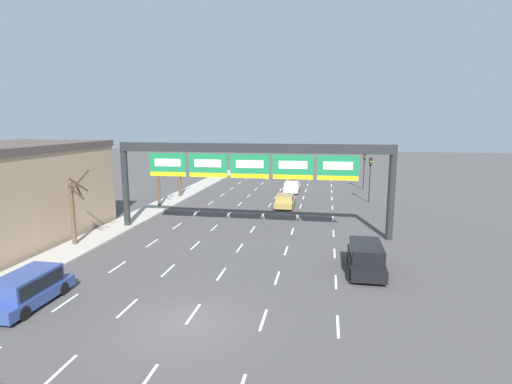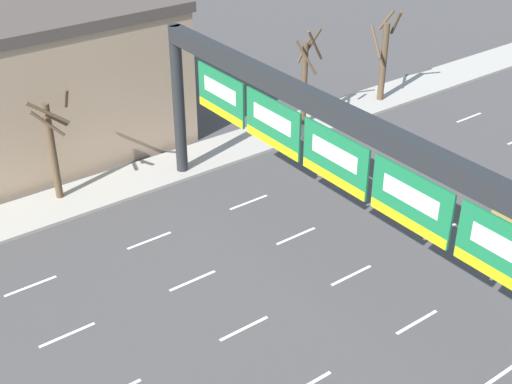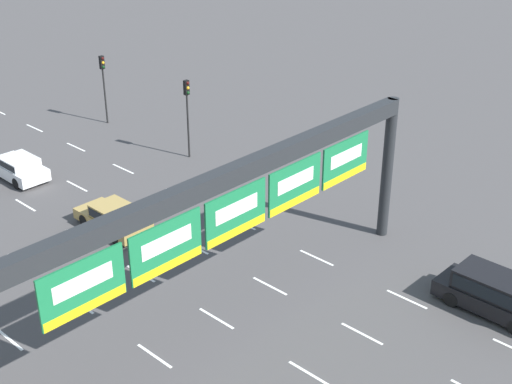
{
  "view_description": "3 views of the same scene",
  "coord_description": "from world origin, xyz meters",
  "px_view_note": "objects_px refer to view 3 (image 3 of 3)",
  "views": [
    {
      "loc": [
        5.92,
        -15.5,
        8.79
      ],
      "look_at": [
        0.12,
        16.89,
        3.02
      ],
      "focal_mm": 28.0,
      "sensor_mm": 36.0,
      "label": 1
    },
    {
      "loc": [
        15.16,
        0.27,
        16.44
      ],
      "look_at": [
        -3.54,
        14.13,
        2.65
      ],
      "focal_mm": 50.0,
      "sensor_mm": 36.0,
      "label": 2
    },
    {
      "loc": [
        -16.48,
        -1.78,
        17.73
      ],
      "look_at": [
        3.63,
        17.15,
        4.17
      ],
      "focal_mm": 50.0,
      "sensor_mm": 36.0,
      "label": 3
    }
  ],
  "objects_px": {
    "traffic_light_mid_block": "(103,76)",
    "suv_black": "(495,292)",
    "traffic_light_near_gantry": "(187,103)",
    "sign_gantry": "(230,203)",
    "car_gold": "(114,217)",
    "car_white": "(18,167)"
  },
  "relations": [
    {
      "from": "sign_gantry",
      "to": "suv_black",
      "type": "bearing_deg",
      "value": -40.38
    },
    {
      "from": "traffic_light_near_gantry",
      "to": "car_gold",
      "type": "bearing_deg",
      "value": -154.66
    },
    {
      "from": "sign_gantry",
      "to": "car_white",
      "type": "relative_size",
      "value": 5.39
    },
    {
      "from": "suv_black",
      "to": "traffic_light_mid_block",
      "type": "xyz_separation_m",
      "value": [
        2.35,
        30.23,
        2.47
      ]
    },
    {
      "from": "car_gold",
      "to": "suv_black",
      "type": "bearing_deg",
      "value": -68.97
    },
    {
      "from": "sign_gantry",
      "to": "traffic_light_mid_block",
      "type": "distance_m",
      "value": 25.59
    },
    {
      "from": "car_white",
      "to": "traffic_light_mid_block",
      "type": "xyz_separation_m",
      "value": [
        9.08,
        3.84,
        2.69
      ]
    },
    {
      "from": "traffic_light_near_gantry",
      "to": "sign_gantry",
      "type": "bearing_deg",
      "value": -126.35
    },
    {
      "from": "traffic_light_mid_block",
      "to": "suv_black",
      "type": "bearing_deg",
      "value": -94.44
    },
    {
      "from": "suv_black",
      "to": "traffic_light_near_gantry",
      "type": "distance_m",
      "value": 21.78
    },
    {
      "from": "sign_gantry",
      "to": "traffic_light_mid_block",
      "type": "bearing_deg",
      "value": 65.16
    },
    {
      "from": "traffic_light_near_gantry",
      "to": "traffic_light_mid_block",
      "type": "relative_size",
      "value": 1.04
    },
    {
      "from": "traffic_light_near_gantry",
      "to": "traffic_light_mid_block",
      "type": "distance_m",
      "value": 8.72
    },
    {
      "from": "car_gold",
      "to": "traffic_light_near_gantry",
      "type": "bearing_deg",
      "value": 25.34
    },
    {
      "from": "sign_gantry",
      "to": "traffic_light_mid_block",
      "type": "height_order",
      "value": "sign_gantry"
    },
    {
      "from": "car_gold",
      "to": "traffic_light_near_gantry",
      "type": "xyz_separation_m",
      "value": [
        8.89,
        4.21,
        2.8
      ]
    },
    {
      "from": "suv_black",
      "to": "car_gold",
      "type": "bearing_deg",
      "value": 111.03
    },
    {
      "from": "suv_black",
      "to": "traffic_light_mid_block",
      "type": "height_order",
      "value": "traffic_light_mid_block"
    },
    {
      "from": "car_gold",
      "to": "car_white",
      "type": "bearing_deg",
      "value": 90.51
    },
    {
      "from": "traffic_light_mid_block",
      "to": "traffic_light_near_gantry",
      "type": "bearing_deg",
      "value": -90.69
    },
    {
      "from": "car_white",
      "to": "suv_black",
      "type": "height_order",
      "value": "suv_black"
    },
    {
      "from": "car_white",
      "to": "suv_black",
      "type": "distance_m",
      "value": 27.24
    }
  ]
}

